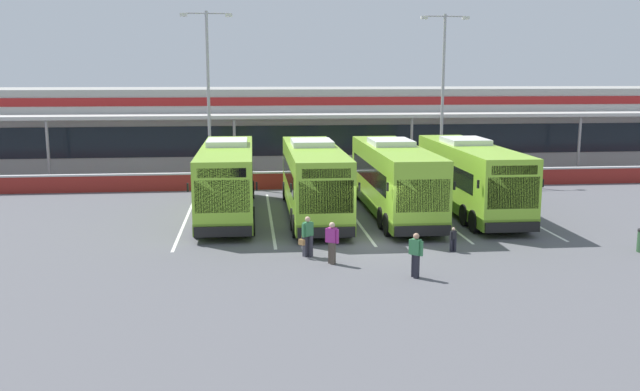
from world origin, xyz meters
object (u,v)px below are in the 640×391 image
at_px(pedestrian_in_dark_coat, 416,254).
at_px(lamp_post_centre, 443,86).
at_px(coach_bus_leftmost, 227,181).
at_px(pedestrian_child, 453,239).
at_px(coach_bus_centre, 394,180).
at_px(coach_bus_right_centre, 470,178).
at_px(pedestrian_with_handbag, 307,236).
at_px(pedestrian_near_bin, 332,241).
at_px(coach_bus_left_centre, 314,181).
at_px(lamp_post_west, 208,87).

bearing_deg(pedestrian_in_dark_coat, lamp_post_centre, 72.07).
distance_m(coach_bus_leftmost, pedestrian_child, 12.52).
bearing_deg(coach_bus_centre, pedestrian_in_dark_coat, -97.97).
relative_size(coach_bus_centre, pedestrian_child, 12.11).
height_order(coach_bus_right_centre, pedestrian_with_handbag, coach_bus_right_centre).
distance_m(coach_bus_right_centre, lamp_post_centre, 12.05).
bearing_deg(pedestrian_near_bin, coach_bus_right_centre, 47.57).
xyz_separation_m(coach_bus_right_centre, pedestrian_near_bin, (-8.32, -9.10, -0.91)).
relative_size(pedestrian_in_dark_coat, pedestrian_child, 1.61).
relative_size(coach_bus_left_centre, pedestrian_near_bin, 7.51).
bearing_deg(pedestrian_with_handbag, coach_bus_right_centre, 41.06).
relative_size(coach_bus_centre, coach_bus_right_centre, 1.00).
bearing_deg(coach_bus_left_centre, pedestrian_near_bin, -90.95).
height_order(pedestrian_child, lamp_post_centre, lamp_post_centre).
xyz_separation_m(pedestrian_with_handbag, pedestrian_child, (5.97, 0.17, -0.32)).
distance_m(coach_bus_left_centre, pedestrian_in_dark_coat, 11.37).
relative_size(coach_bus_leftmost, pedestrian_child, 12.11).
xyz_separation_m(coach_bus_centre, pedestrian_in_dark_coat, (-1.53, -10.91, -0.91)).
bearing_deg(pedestrian_near_bin, lamp_post_west, 105.95).
relative_size(pedestrian_child, lamp_post_centre, 0.09).
xyz_separation_m(coach_bus_leftmost, coach_bus_centre, (8.45, -0.73, 0.00)).
height_order(pedestrian_with_handbag, lamp_post_west, lamp_post_west).
bearing_deg(pedestrian_child, coach_bus_centre, 96.55).
xyz_separation_m(coach_bus_leftmost, pedestrian_with_handbag, (3.35, -8.45, -0.93)).
height_order(coach_bus_right_centre, pedestrian_near_bin, coach_bus_right_centre).
height_order(coach_bus_left_centre, coach_bus_centre, same).
bearing_deg(lamp_post_centre, lamp_post_west, -177.63).
bearing_deg(lamp_post_west, coach_bus_centre, -47.37).
height_order(coach_bus_centre, pedestrian_near_bin, coach_bus_centre).
relative_size(pedestrian_near_bin, lamp_post_centre, 0.15).
relative_size(coach_bus_centre, pedestrian_near_bin, 7.51).
height_order(pedestrian_child, pedestrian_near_bin, pedestrian_near_bin).
xyz_separation_m(coach_bus_leftmost, pedestrian_in_dark_coat, (6.93, -11.64, -0.91)).
xyz_separation_m(coach_bus_centre, pedestrian_child, (0.87, -7.54, -1.24)).
bearing_deg(pedestrian_in_dark_coat, coach_bus_left_centre, 103.17).
bearing_deg(pedestrian_near_bin, coach_bus_centre, 64.26).
bearing_deg(pedestrian_with_handbag, pedestrian_child, 1.68).
distance_m(pedestrian_with_handbag, pedestrian_near_bin, 1.40).
bearing_deg(pedestrian_near_bin, pedestrian_child, 14.16).
xyz_separation_m(coach_bus_leftmost, coach_bus_right_centre, (12.52, -0.46, 0.00)).
distance_m(pedestrian_in_dark_coat, pedestrian_near_bin, 3.43).
xyz_separation_m(coach_bus_left_centre, lamp_post_west, (-5.73, 10.56, 4.50)).
relative_size(coach_bus_right_centre, pedestrian_with_handbag, 7.51).
bearing_deg(pedestrian_near_bin, lamp_post_centre, 63.79).
distance_m(coach_bus_centre, lamp_post_centre, 13.45).
bearing_deg(pedestrian_child, coach_bus_right_centre, 67.74).
distance_m(coach_bus_centre, pedestrian_with_handbag, 9.30).
distance_m(pedestrian_child, lamp_post_west, 21.91).
distance_m(pedestrian_in_dark_coat, lamp_post_centre, 24.00).
height_order(pedestrian_in_dark_coat, pedestrian_near_bin, same).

